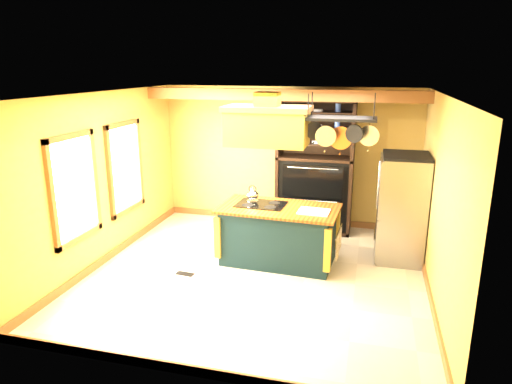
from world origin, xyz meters
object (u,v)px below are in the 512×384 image
at_px(kitchen_island, 279,234).
at_px(hutch, 315,181).
at_px(refrigerator, 401,210).
at_px(pot_rack, 341,126).
at_px(range_hood, 267,124).

xyz_separation_m(kitchen_island, hutch, (0.35, 1.69, 0.48)).
bearing_deg(kitchen_island, refrigerator, 21.14).
relative_size(kitchen_island, refrigerator, 1.13).
bearing_deg(hutch, pot_rack, -71.72).
bearing_deg(refrigerator, hutch, 144.89).
bearing_deg(range_hood, refrigerator, 16.41).
xyz_separation_m(kitchen_island, pot_rack, (0.91, 0.01, 1.76)).
relative_size(pot_rack, hutch, 0.44).
bearing_deg(pot_rack, kitchen_island, -179.32).
bearing_deg(range_hood, pot_rack, 0.60).
bearing_deg(hutch, refrigerator, -35.11).
bearing_deg(kitchen_island, range_hood, -176.63).
height_order(kitchen_island, pot_rack, pot_rack).
relative_size(pot_rack, refrigerator, 0.64).
height_order(range_hood, refrigerator, range_hood).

